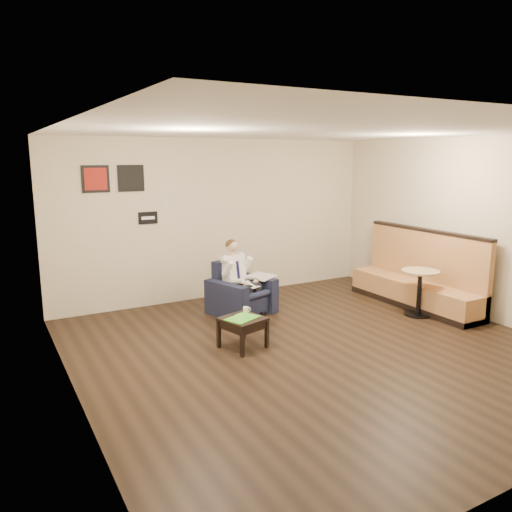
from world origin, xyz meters
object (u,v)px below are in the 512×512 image
banquette (416,269)px  cafe_table (419,293)px  armchair (242,288)px  seated_man (246,280)px  smartphone (238,314)px  side_table (243,333)px  green_folder (242,318)px  coffee_mug (246,310)px

banquette → cafe_table: bearing=-129.0°
armchair → cafe_table: armchair is taller
seated_man → smartphone: size_ratio=8.80×
side_table → cafe_table: bearing=-2.6°
armchair → seated_man: seated_man is taller
seated_man → cafe_table: (2.37, -1.38, -0.20)m
green_folder → coffee_mug: 0.23m
side_table → smartphone: 0.26m
coffee_mug → side_table: bearing=-130.3°
side_table → smartphone: smartphone is taller
seated_man → smartphone: (-0.71, -1.08, -0.15)m
seated_man → green_folder: size_ratio=2.74×
armchair → side_table: size_ratio=1.69×
armchair → seated_man: bearing=-90.0°
coffee_mug → cafe_table: 2.98m
cafe_table → banquette: bearing=51.0°
side_table → cafe_table: cafe_table is taller
banquette → coffee_mug: bearing=-178.0°
green_folder → cafe_table: size_ratio=0.56×
cafe_table → armchair: bearing=148.4°
coffee_mug → smartphone: coffee_mug is taller
seated_man → coffee_mug: (-0.59, -1.08, -0.11)m
armchair → green_folder: 1.54m
armchair → smartphone: size_ratio=6.63×
green_folder → smartphone: 0.18m
seated_man → banquette: size_ratio=0.45×
armchair → side_table: armchair is taller
seated_man → banquette: banquette is taller
smartphone → banquette: (3.42, 0.11, 0.22)m
smartphone → banquette: 3.43m
green_folder → coffee_mug: size_ratio=4.74×
armchair → cafe_table: size_ratio=1.17×
coffee_mug → cafe_table: (2.96, -0.29, -0.09)m
green_folder → cafe_table: cafe_table is taller
green_folder → smartphone: green_folder is taller
cafe_table → smartphone: bearing=174.5°
seated_man → side_table: 1.47m
armchair → seated_man: size_ratio=0.75×
coffee_mug → smartphone: (-0.12, 0.00, -0.04)m
armchair → green_folder: (-0.71, -1.36, 0.01)m
green_folder → seated_man: bearing=59.6°
smartphone → cafe_table: bearing=-11.4°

